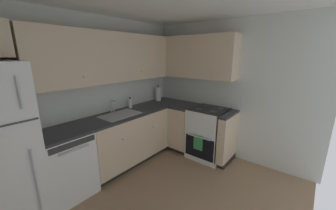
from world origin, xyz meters
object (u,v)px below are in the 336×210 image
oven_range (208,133)px  paper_towel_roll (158,94)px  dishwasher (66,165)px  soap_bottle (130,103)px

oven_range → paper_towel_roll: paper_towel_roll is taller
paper_towel_roll → dishwasher: bearing=-175.5°
soap_bottle → paper_towel_roll: 0.75m
dishwasher → soap_bottle: bearing=7.8°
soap_bottle → paper_towel_roll: (0.75, -0.02, 0.05)m
paper_towel_roll → oven_range: bearing=-87.1°
oven_range → paper_towel_roll: size_ratio=3.11×
soap_bottle → dishwasher: bearing=-172.2°
dishwasher → soap_bottle: (1.31, 0.18, 0.56)m
dishwasher → paper_towel_roll: size_ratio=2.57×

